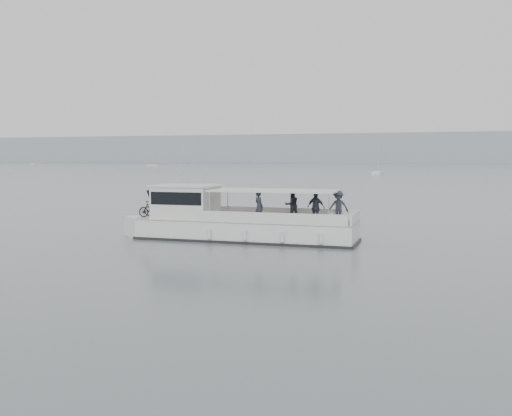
% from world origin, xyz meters
% --- Properties ---
extents(ground, '(1400.00, 1400.00, 0.00)m').
position_xyz_m(ground, '(0.00, 0.00, 0.00)').
color(ground, slate).
rests_on(ground, ground).
extents(headland, '(1400.00, 90.00, 28.00)m').
position_xyz_m(headland, '(0.00, 560.00, 14.00)').
color(headland, '#939EA8').
rests_on(headland, ground).
extents(tour_boat, '(12.34, 3.19, 5.17)m').
position_xyz_m(tour_boat, '(-6.45, -1.76, 0.85)').
color(tour_boat, white).
rests_on(tour_boat, ground).
extents(moored_fleet, '(455.05, 367.25, 9.74)m').
position_xyz_m(moored_fleet, '(-6.20, 201.69, 0.36)').
color(moored_fleet, white).
rests_on(moored_fleet, ground).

